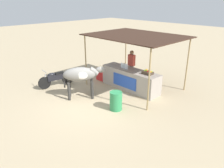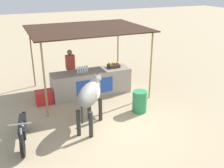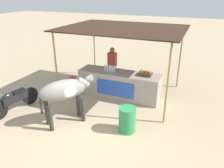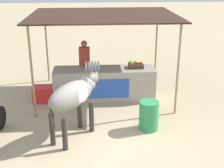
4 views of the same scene
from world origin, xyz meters
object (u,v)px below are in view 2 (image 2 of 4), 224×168
stall_counter (91,83)px  vendor_behind_counter (71,70)px  motorcycle_parked (23,129)px  water_barrel (140,101)px  fruit_crate (114,65)px  cooler_box (44,97)px  cow (90,95)px

stall_counter → vendor_behind_counter: vendor_behind_counter is taller
motorcycle_parked → water_barrel: bearing=5.8°
stall_counter → water_barrel: stall_counter is taller
fruit_crate → motorcycle_parked: fruit_crate is taller
stall_counter → fruit_crate: fruit_crate is taller
water_barrel → fruit_crate: bearing=91.7°
stall_counter → water_barrel: 2.22m
water_barrel → vendor_behind_counter: bearing=120.4°
cooler_box → motorcycle_parked: motorcycle_parked is taller
water_barrel → cow: cow is taller
cooler_box → water_barrel: size_ratio=0.81×
fruit_crate → cow: (-1.74, -2.29, -0.00)m
water_barrel → motorcycle_parked: size_ratio=0.41×
vendor_behind_counter → cooler_box: size_ratio=2.75×
fruit_crate → stall_counter: bearing=-176.5°
cooler_box → cow: size_ratio=0.36×
stall_counter → cow: (-0.79, -2.23, 0.55)m
water_barrel → motorcycle_parked: (-3.75, -0.38, 0.06)m
water_barrel → cow: size_ratio=0.44×
stall_counter → cooler_box: 1.84m
vendor_behind_counter → cooler_box: (-1.23, -0.85, -0.61)m
cow → motorcycle_parked: 2.05m
fruit_crate → water_barrel: (0.06, -2.03, -0.67)m
vendor_behind_counter → motorcycle_parked: (-2.15, -3.11, -0.42)m
stall_counter → motorcycle_parked: bearing=-139.4°
fruit_crate → cooler_box: size_ratio=0.73×
cow → motorcycle_parked: size_ratio=0.94×
stall_counter → vendor_behind_counter: (-0.59, 0.75, 0.37)m
stall_counter → cow: cow is taller
fruit_crate → cooler_box: 2.88m
vendor_behind_counter → stall_counter: bearing=-51.7°
fruit_crate → motorcycle_parked: bearing=-146.8°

